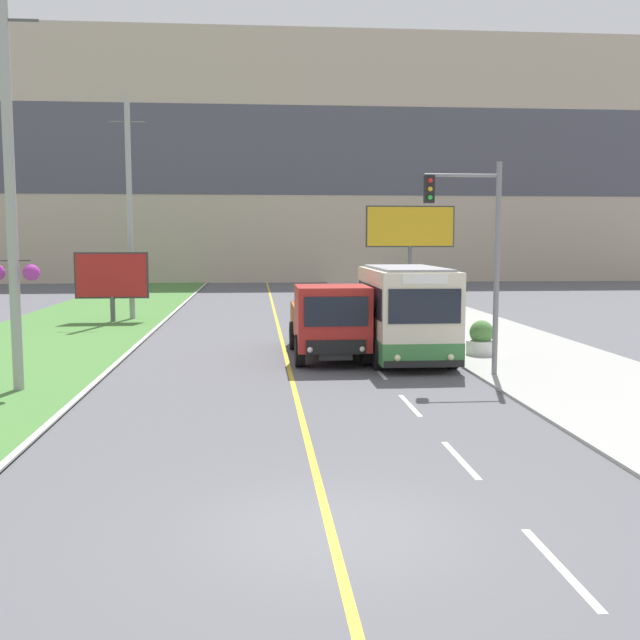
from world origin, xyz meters
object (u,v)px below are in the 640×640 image
object	(u,v)px
planter_round_second	(446,323)
dump_truck	(330,323)
city_bus	(406,314)
utility_pole_near	(11,197)
billboard_large	(410,229)
traffic_light_mast	(477,242)
utility_pole_far	(130,207)
car_distant	(345,303)
planter_round_near	(481,340)
billboard_small	(112,277)

from	to	relation	value
planter_round_second	dump_truck	bearing A→B (deg)	-135.99
city_bus	utility_pole_near	bearing A→B (deg)	-161.10
dump_truck	billboard_large	distance (m)	23.68
dump_truck	traffic_light_mast	world-z (taller)	traffic_light_mast
utility_pole_far	billboard_large	xyz separation A→B (m)	(16.11, 8.22, -0.98)
car_distant	traffic_light_mast	xyz separation A→B (m)	(1.72, -18.09, 3.32)
utility_pole_near	traffic_light_mast	world-z (taller)	utility_pole_near
utility_pole_far	planter_round_near	bearing A→B (deg)	-43.79
utility_pole_far	planter_round_near	distance (m)	20.27
utility_pole_far	planter_round_near	size ratio (longest dim) A/B	9.39
billboard_small	planter_round_second	xyz separation A→B (m)	(14.86, -7.55, -1.61)
billboard_small	traffic_light_mast	bearing A→B (deg)	-49.83
city_bus	billboard_small	bearing A→B (deg)	132.76
traffic_light_mast	billboard_small	world-z (taller)	traffic_light_mast
utility_pole_near	planter_round_near	bearing A→B (deg)	18.27
dump_truck	planter_round_second	size ratio (longest dim) A/B	5.27
utility_pole_near	billboard_large	distance (m)	31.07
dump_truck	planter_round_near	bearing A→B (deg)	4.90
city_bus	traffic_light_mast	xyz separation A→B (m)	(1.47, -2.98, 2.40)
planter_round_near	billboard_large	bearing A→B (deg)	84.90
planter_round_near	billboard_small	bearing A→B (deg)	140.60
billboard_large	dump_truck	bearing A→B (deg)	-108.20
car_distant	billboard_small	size ratio (longest dim) A/B	1.21
car_distant	dump_truck	bearing A→B (deg)	-98.77
traffic_light_mast	planter_round_near	distance (m)	5.27
traffic_light_mast	planter_round_second	bearing A→B (deg)	81.04
traffic_light_mast	planter_round_second	size ratio (longest dim) A/B	4.95
utility_pole_far	planter_round_second	size ratio (longest dim) A/B	8.82
billboard_large	planter_round_near	distance (m)	22.26
traffic_light_mast	utility_pole_far	bearing A→B (deg)	126.39
utility_pole_near	billboard_large	world-z (taller)	utility_pole_near
utility_pole_far	billboard_small	distance (m)	3.75
billboard_small	planter_round_second	size ratio (longest dim) A/B	2.79
utility_pole_near	traffic_light_mast	bearing A→B (deg)	4.11
car_distant	traffic_light_mast	size ratio (longest dim) A/B	0.68
dump_truck	planter_round_second	distance (m)	7.45
traffic_light_mast	billboard_large	size ratio (longest dim) A/B	1.02
utility_pole_far	traffic_light_mast	bearing A→B (deg)	-53.61
dump_truck	billboard_large	size ratio (longest dim) A/B	1.09
utility_pole_far	traffic_light_mast	xyz separation A→B (m)	(12.79, -17.36, -1.68)
billboard_large	city_bus	bearing A→B (deg)	-101.96
car_distant	utility_pole_far	size ratio (longest dim) A/B	0.38
billboard_large	utility_pole_far	bearing A→B (deg)	-152.96
dump_truck	planter_round_near	distance (m)	5.44
utility_pole_far	billboard_large	distance (m)	18.11
car_distant	billboard_large	xyz separation A→B (m)	(5.04, 7.49, 4.01)
traffic_light_mast	utility_pole_near	bearing A→B (deg)	-175.89
utility_pole_far	billboard_small	world-z (taller)	utility_pole_far
billboard_large	utility_pole_near	bearing A→B (deg)	-121.43
dump_truck	car_distant	xyz separation A→B (m)	(2.28, 14.77, -0.60)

